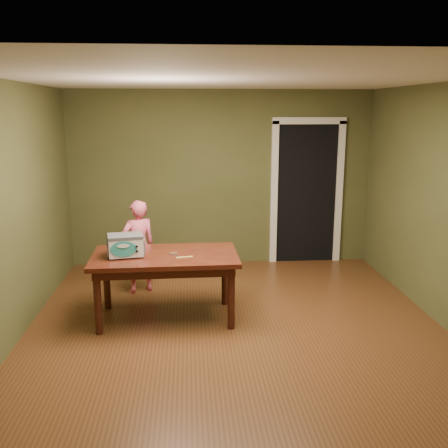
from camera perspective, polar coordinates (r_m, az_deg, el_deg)
name	(u,v)px	position (r m, az deg, el deg)	size (l,w,h in m)	color
floor	(237,332)	(5.44, 1.46, -12.19)	(5.00, 5.00, 0.00)	brown
room_shell	(238,172)	(4.96, 1.58, 5.96)	(4.52, 5.02, 2.61)	#50512B
doorway	(302,191)	(7.99, 8.91, 3.76)	(1.10, 0.66, 2.25)	black
dining_table	(165,263)	(5.58, -6.74, -4.44)	(1.62, 0.94, 0.75)	#3A120D
toy_oven	(126,245)	(5.51, -11.19, -2.33)	(0.43, 0.33, 0.24)	#4C4F54
baking_pan	(174,254)	(5.53, -5.79, -3.38)	(0.10, 0.10, 0.02)	silver
spatula	(184,257)	(5.41, -4.55, -3.80)	(0.18, 0.03, 0.01)	#D0CA5A
child	(139,247)	(6.46, -9.73, -2.57)	(0.44, 0.29, 1.20)	#EC617F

